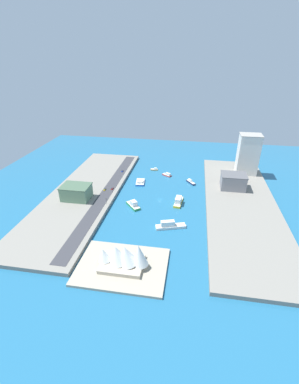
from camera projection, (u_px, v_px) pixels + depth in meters
The scene contains 21 objects.
ground_plane at pixel (160, 200), 281.19m from camera, with size 440.00×440.00×0.00m, color #23668E.
quay_west at pixel (241, 205), 268.20m from camera, with size 70.00×240.00×3.55m, color gray.
quay_east at pixel (86, 192), 292.53m from camera, with size 70.00×240.00×3.55m, color gray.
peninsula_point at pixel (122, 266), 191.58m from camera, with size 64.01×47.66×2.00m, color #A89E89.
road_strip at pixel (107, 193), 288.12m from camera, with size 12.41×228.00×0.15m, color #38383D.
tugboat_red at pixel (167, 175), 336.19m from camera, with size 12.81×10.94×3.99m.
ferry_white_commuter at pixel (170, 225), 234.77m from camera, with size 28.30×14.09×7.19m.
catamaran_blue at pixel (140, 182), 317.04m from camera, with size 12.18×20.84×3.96m.
ferry_green_doubledeck at pixel (133, 205), 267.22m from camera, with size 17.58×19.07×7.13m.
water_taxi_orange at pixel (154, 169), 353.26m from camera, with size 10.29×5.05×2.88m.
ferry_yellow_fast at pixel (178, 201), 272.70m from camera, with size 8.92×24.21×7.82m.
patrol_launch_navy at pixel (191, 182), 317.02m from camera, with size 11.66×14.68×3.94m.
warehouse_low_gray at pixel (233, 181), 293.99m from camera, with size 27.43×21.62×16.74m.
terminal_long_green at pixel (76, 192), 272.97m from camera, with size 28.87×21.68×14.85m.
hotel_broad_white at pixel (248, 154), 324.72m from camera, with size 25.37×20.35×49.22m.
pickup_red at pixel (112, 188), 295.03m from camera, with size 2.02×4.58×1.48m.
taxi_yellow_cab at pixel (105, 189), 292.88m from camera, with size 1.89×4.79×1.50m.
hatchback_blue at pixel (122, 171), 339.11m from camera, with size 1.89×4.90×1.53m.
traffic_light_waterfront at pixel (106, 200), 264.04m from camera, with size 0.36×0.36×6.50m.
opera_landmark at pixel (124, 257), 187.12m from camera, with size 37.65×22.95×20.37m.
park_tree_cluster at pixel (232, 183), 295.78m from camera, with size 8.39×12.42×7.79m.
Camera 1 is at (-29.84, 244.14, 136.97)m, focal length 24.88 mm.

